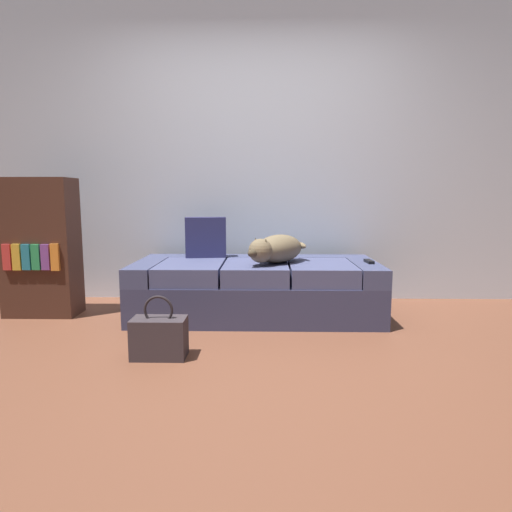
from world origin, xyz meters
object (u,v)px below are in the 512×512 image
object	(u,v)px
handbag	(159,337)
bookshelf	(40,248)
couch	(256,289)
throw_pillow	(206,237)
dog_tan	(276,249)
tv_remote	(369,261)

from	to	relation	value
handbag	bookshelf	size ratio (longest dim) A/B	0.34
couch	handbag	xyz separation A→B (m)	(-0.56, -0.95, -0.09)
handbag	throw_pillow	bearing A→B (deg)	83.98
couch	dog_tan	world-z (taller)	dog_tan
dog_tan	couch	bearing A→B (deg)	149.90
dog_tan	handbag	distance (m)	1.19
couch	tv_remote	size ratio (longest dim) A/B	12.78
tv_remote	dog_tan	bearing A→B (deg)	178.84
handbag	couch	bearing A→B (deg)	59.53
handbag	bookshelf	distance (m)	1.55
throw_pillow	tv_remote	bearing A→B (deg)	-12.69
dog_tan	tv_remote	xyz separation A→B (m)	(0.73, 0.03, -0.10)
throw_pillow	handbag	size ratio (longest dim) A/B	0.90
dog_tan	throw_pillow	xyz separation A→B (m)	(-0.59, 0.33, 0.06)
dog_tan	tv_remote	size ratio (longest dim) A/B	3.84
couch	throw_pillow	bearing A→B (deg)	151.47
throw_pillow	handbag	distance (m)	1.28
couch	handbag	size ratio (longest dim) A/B	5.07
couch	tv_remote	world-z (taller)	tv_remote
throw_pillow	bookshelf	bearing A→B (deg)	-168.97
couch	tv_remote	distance (m)	0.91
dog_tan	bookshelf	distance (m)	1.88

